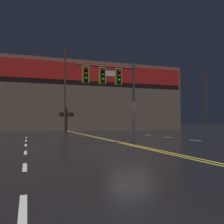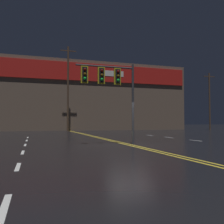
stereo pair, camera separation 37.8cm
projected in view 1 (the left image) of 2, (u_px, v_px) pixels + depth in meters
The scene contains 5 objects.
ground_plane at pixel (131, 145), 14.10m from camera, with size 200.00×200.00×0.00m, color black.
road_markings at pixel (164, 147), 12.99m from camera, with size 16.81×60.00×0.01m.
traffic_signal_median at pixel (110, 81), 14.64m from camera, with size 3.55×0.36×4.81m.
building_backdrop at pixel (62, 97), 42.25m from camera, with size 40.02×10.23×10.94m.
utility_pole_row at pixel (66, 92), 35.03m from camera, with size 48.32×0.26×12.01m.
Camera 1 is at (-5.62, -13.04, 1.30)m, focal length 40.00 mm.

